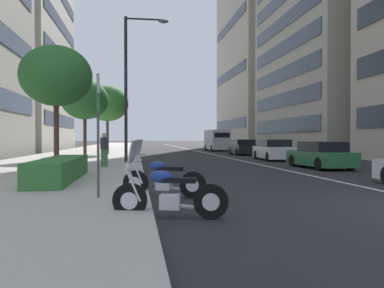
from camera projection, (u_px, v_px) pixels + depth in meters
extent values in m
cube|color=#B2ADA3|center=(92.00, 154.00, 36.01)|extent=(160.00, 8.65, 0.15)
cube|color=silver|center=(201.00, 152.00, 42.54)|extent=(110.00, 0.16, 0.01)
cylinder|color=black|center=(130.00, 200.00, 7.47)|extent=(0.27, 0.67, 0.66)
cylinder|color=silver|center=(130.00, 200.00, 7.47)|extent=(0.20, 0.35, 0.33)
cylinder|color=black|center=(211.00, 202.00, 7.33)|extent=(0.27, 0.67, 0.66)
cylinder|color=silver|center=(211.00, 202.00, 7.33)|extent=(0.20, 0.35, 0.33)
cube|color=silver|center=(170.00, 202.00, 7.40)|extent=(0.34, 0.43, 0.28)
cube|color=black|center=(179.00, 180.00, 7.38)|extent=(0.36, 0.67, 0.10)
ellipsoid|color=navy|center=(161.00, 177.00, 7.41)|extent=(0.34, 0.50, 0.24)
cylinder|color=silver|center=(133.00, 185.00, 7.39)|extent=(0.12, 0.32, 0.64)
cylinder|color=silver|center=(135.00, 184.00, 7.53)|extent=(0.12, 0.32, 0.64)
cylinder|color=silver|center=(138.00, 161.00, 7.44)|extent=(0.59, 0.17, 0.04)
sphere|color=silver|center=(129.00, 167.00, 7.46)|extent=(0.14, 0.14, 0.14)
cube|color=#B2BCC6|center=(133.00, 152.00, 7.45)|extent=(0.46, 0.22, 0.44)
cylinder|color=silver|center=(185.00, 207.00, 7.52)|extent=(0.25, 0.69, 0.16)
cylinder|color=black|center=(136.00, 183.00, 10.26)|extent=(0.37, 0.67, 0.68)
cylinder|color=silver|center=(136.00, 183.00, 10.26)|extent=(0.25, 0.36, 0.34)
cylinder|color=black|center=(193.00, 185.00, 9.87)|extent=(0.37, 0.67, 0.68)
cylinder|color=silver|center=(193.00, 185.00, 9.87)|extent=(0.25, 0.36, 0.34)
cube|color=silver|center=(164.00, 185.00, 10.07)|extent=(0.39, 0.45, 0.28)
cube|color=black|center=(170.00, 169.00, 10.02)|extent=(0.45, 0.68, 0.10)
ellipsoid|color=navy|center=(157.00, 166.00, 10.10)|extent=(0.40, 0.52, 0.24)
cylinder|color=silver|center=(137.00, 172.00, 10.17)|extent=(0.16, 0.31, 0.64)
cylinder|color=silver|center=(139.00, 171.00, 10.31)|extent=(0.16, 0.31, 0.64)
cylinder|color=silver|center=(141.00, 154.00, 10.21)|extent=(0.57, 0.26, 0.04)
sphere|color=silver|center=(135.00, 159.00, 10.26)|extent=(0.14, 0.14, 0.14)
cube|color=#B2BCC6|center=(138.00, 148.00, 10.23)|extent=(0.45, 0.28, 0.44)
cylinder|color=silver|center=(176.00, 189.00, 10.14)|extent=(0.35, 0.67, 0.16)
cube|color=#236038|center=(320.00, 158.00, 19.71)|extent=(4.34, 1.92, 0.71)
cube|color=black|center=(322.00, 147.00, 19.49)|extent=(2.32, 1.70, 0.49)
cylinder|color=black|center=(293.00, 161.00, 20.96)|extent=(0.63, 0.24, 0.62)
cylinder|color=black|center=(320.00, 160.00, 21.25)|extent=(0.63, 0.24, 0.62)
cylinder|color=black|center=(319.00, 164.00, 18.18)|extent=(0.63, 0.24, 0.62)
cylinder|color=black|center=(350.00, 164.00, 18.47)|extent=(0.63, 0.24, 0.62)
cube|color=silver|center=(274.00, 152.00, 26.91)|extent=(4.55, 2.07, 0.78)
cube|color=black|center=(274.00, 143.00, 26.94)|extent=(2.58, 1.83, 0.49)
cylinder|color=black|center=(256.00, 155.00, 28.30)|extent=(0.63, 0.25, 0.62)
cylinder|color=black|center=(279.00, 155.00, 28.47)|extent=(0.63, 0.25, 0.62)
cylinder|color=black|center=(268.00, 157.00, 25.36)|extent=(0.63, 0.25, 0.62)
cylinder|color=black|center=(294.00, 157.00, 25.53)|extent=(0.63, 0.25, 0.62)
cube|color=black|center=(243.00, 149.00, 35.10)|extent=(4.32, 1.90, 0.79)
cube|color=black|center=(243.00, 142.00, 34.89)|extent=(2.33, 1.70, 0.45)
cylinder|color=black|center=(231.00, 151.00, 36.41)|extent=(0.63, 0.24, 0.62)
cylinder|color=black|center=(247.00, 151.00, 36.60)|extent=(0.63, 0.24, 0.62)
cylinder|color=black|center=(238.00, 152.00, 33.61)|extent=(0.63, 0.24, 0.62)
cylinder|color=black|center=(256.00, 152.00, 33.80)|extent=(0.63, 0.24, 0.62)
cube|color=#B7B7BC|center=(217.00, 139.00, 45.96)|extent=(5.39, 2.15, 2.25)
cube|color=black|center=(222.00, 135.00, 43.32)|extent=(0.06, 1.76, 0.56)
cylinder|color=black|center=(206.00, 147.00, 47.64)|extent=(0.72, 0.27, 0.72)
cylinder|color=black|center=(221.00, 147.00, 47.93)|extent=(0.72, 0.27, 0.72)
cylinder|color=black|center=(212.00, 148.00, 44.03)|extent=(0.72, 0.27, 0.72)
cylinder|color=black|center=(228.00, 148.00, 44.32)|extent=(0.72, 0.27, 0.72)
cylinder|color=#47494C|center=(98.00, 136.00, 8.96)|extent=(0.06, 0.06, 2.86)
cube|color=silver|center=(99.00, 85.00, 8.94)|extent=(0.32, 0.02, 0.40)
cube|color=#1E8C33|center=(99.00, 104.00, 8.95)|extent=(0.32, 0.02, 0.40)
cylinder|color=#232326|center=(126.00, 90.00, 22.17)|extent=(0.18, 0.18, 8.30)
cylinder|color=#232326|center=(145.00, 19.00, 22.26)|extent=(0.10, 2.16, 0.10)
ellipsoid|color=slate|center=(164.00, 21.00, 22.41)|extent=(0.44, 0.60, 0.20)
cube|color=#194C99|center=(126.00, 78.00, 21.81)|extent=(0.56, 0.03, 1.10)
cube|color=#194C99|center=(126.00, 80.00, 22.50)|extent=(0.56, 0.03, 1.10)
cube|color=#337033|center=(60.00, 169.00, 12.80)|extent=(5.55, 1.10, 0.71)
cylinder|color=#473323|center=(56.00, 136.00, 16.57)|extent=(0.22, 0.22, 2.89)
ellipsoid|color=#2D6B2D|center=(56.00, 76.00, 16.53)|extent=(3.03, 3.03, 2.57)
cylinder|color=#473323|center=(85.00, 138.00, 25.97)|extent=(0.22, 0.22, 2.77)
ellipsoid|color=#2D6B2D|center=(85.00, 100.00, 25.93)|extent=(3.12, 3.12, 2.65)
cylinder|color=#473323|center=(108.00, 137.00, 33.53)|extent=(0.22, 0.22, 3.00)
ellipsoid|color=#387A33|center=(107.00, 104.00, 33.48)|extent=(3.60, 3.60, 3.06)
cube|color=#3F724C|center=(104.00, 158.00, 18.81)|extent=(0.39, 0.35, 0.84)
cube|color=#2D2D33|center=(104.00, 143.00, 18.80)|extent=(0.47, 0.41, 0.57)
sphere|color=beige|center=(104.00, 135.00, 18.79)|extent=(0.23, 0.23, 0.23)
cube|color=#384756|center=(282.00, 126.00, 42.03)|extent=(17.73, 0.08, 1.50)
cube|color=#384756|center=(282.00, 100.00, 41.98)|extent=(17.73, 0.08, 1.50)
cube|color=#384756|center=(282.00, 74.00, 41.94)|extent=(17.73, 0.08, 1.50)
cube|color=#384756|center=(283.00, 48.00, 41.90)|extent=(17.73, 0.08, 1.50)
cube|color=#384756|center=(283.00, 22.00, 41.85)|extent=(17.73, 0.08, 1.50)
cube|color=beige|center=(272.00, 5.00, 66.35)|extent=(21.69, 14.81, 48.53)
cube|color=#232D3D|center=(230.00, 124.00, 65.60)|extent=(19.52, 0.08, 1.50)
cube|color=#232D3D|center=(230.00, 75.00, 65.47)|extent=(19.52, 0.08, 1.50)
cube|color=#232D3D|center=(230.00, 25.00, 65.34)|extent=(19.52, 0.08, 1.50)
cube|color=#232D3D|center=(62.00, 121.00, 49.53)|extent=(19.33, 0.08, 1.50)
cube|color=#232D3D|center=(62.00, 89.00, 49.46)|extent=(19.33, 0.08, 1.50)
cube|color=#232D3D|center=(62.00, 58.00, 49.40)|extent=(19.33, 0.08, 1.50)
cube|color=#232D3D|center=(62.00, 26.00, 49.34)|extent=(19.33, 0.08, 1.50)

